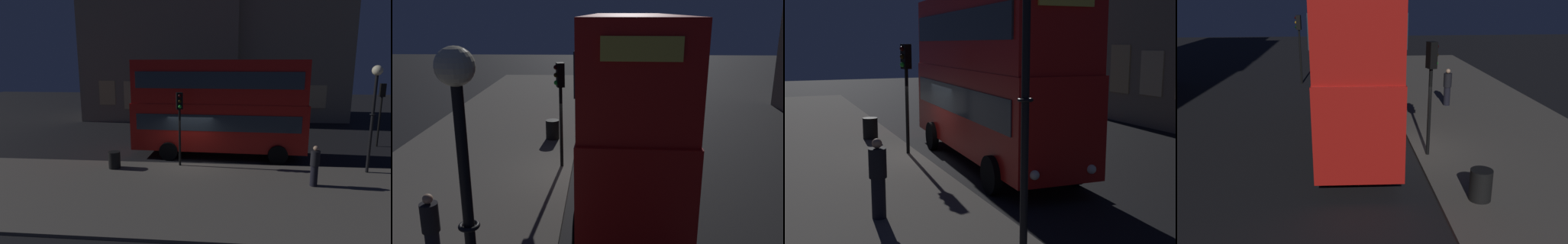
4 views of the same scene
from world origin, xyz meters
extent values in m
plane|color=black|center=(0.00, 0.00, 0.00)|extent=(80.00, 80.00, 0.00)
cube|color=#5B564F|center=(0.00, -4.10, 0.06)|extent=(44.00, 7.40, 0.12)
cube|color=#E5C67F|center=(-8.72, 11.23, 2.74)|extent=(1.47, 0.06, 2.19)
cube|color=#F2D18C|center=(-6.43, 11.23, 2.54)|extent=(1.47, 0.06, 2.52)
cube|color=#E5C67F|center=(-4.14, 11.23, 2.69)|extent=(1.47, 0.06, 2.42)
cube|color=#F9E09E|center=(-1.85, 11.23, 2.59)|extent=(1.47, 0.06, 2.09)
cube|color=red|center=(1.49, 1.51, 1.85)|extent=(9.82, 2.78, 2.67)
cube|color=red|center=(1.49, 1.51, 4.38)|extent=(9.62, 2.72, 2.39)
cube|color=#2D3842|center=(1.49, 1.51, 2.19)|extent=(9.04, 2.81, 0.90)
cube|color=#2D3842|center=(1.49, 1.51, 4.50)|extent=(9.04, 2.81, 0.90)
sphere|color=white|center=(6.41, 2.12, 0.87)|extent=(0.24, 0.24, 0.24)
sphere|color=white|center=(6.35, 0.55, 0.87)|extent=(0.24, 0.24, 0.24)
cylinder|color=black|center=(4.85, 2.65, 0.52)|extent=(1.05, 0.28, 1.04)
cylinder|color=black|center=(4.76, 0.13, 0.52)|extent=(1.05, 0.28, 1.04)
cylinder|color=black|center=(-1.14, 2.87, 0.52)|extent=(1.05, 0.28, 1.04)
cylinder|color=black|center=(-1.23, 0.35, 0.52)|extent=(1.05, 0.28, 1.04)
cylinder|color=black|center=(-0.42, -0.78, 1.61)|extent=(0.12, 0.12, 2.97)
cube|color=black|center=(-0.42, -0.78, 3.52)|extent=(0.38, 0.34, 0.85)
sphere|color=black|center=(-0.38, -0.93, 3.79)|extent=(0.17, 0.17, 0.17)
sphere|color=black|center=(-0.38, -0.93, 3.52)|extent=(0.17, 0.17, 0.17)
sphere|color=green|center=(-0.38, -0.93, 3.25)|extent=(0.17, 0.17, 0.17)
cylinder|color=black|center=(8.86, -1.06, 2.49)|extent=(0.14, 0.14, 4.73)
torus|color=black|center=(8.86, -1.06, 3.00)|extent=(0.28, 0.28, 0.06)
cylinder|color=black|center=(5.76, -3.05, 0.58)|extent=(0.31, 0.31, 0.92)
cylinder|color=black|center=(5.76, -3.05, 1.37)|extent=(0.39, 0.39, 0.66)
sphere|color=tan|center=(5.76, -3.05, 1.81)|extent=(0.22, 0.22, 0.22)
cylinder|color=black|center=(-3.69, -1.51, 0.55)|extent=(0.60, 0.60, 0.86)
camera|label=1|loc=(1.74, -16.28, 5.40)|focal=28.62mm
camera|label=2|loc=(13.42, 0.62, 5.69)|focal=36.84mm
camera|label=3|loc=(16.37, -5.05, 3.97)|focal=45.58mm
camera|label=4|loc=(-13.19, 2.16, 5.45)|focal=37.44mm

